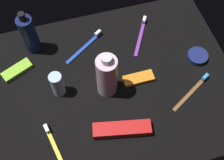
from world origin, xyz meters
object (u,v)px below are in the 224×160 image
Objects in this scene: deodorant_stick at (57,84)px; toothbrush_blue at (86,45)px; toothbrush_yellow at (55,147)px; toothpaste_box_red at (122,129)px; lotion_bottle at (29,34)px; snack_bar_lime at (17,70)px; bodywash_bottle at (107,76)px; toothbrush_brown at (193,90)px; cream_tin_left at (197,56)px; snack_bar_orange at (138,78)px; toothbrush_purple at (141,34)px.

toothbrush_blue is at bearing 50.80° from deodorant_stick.
toothbrush_yellow is 1.01× the size of toothpaste_box_red.
lotion_bottle is at bearing 91.12° from toothbrush_yellow.
toothbrush_blue is 25.69cm from snack_bar_lime.
toothbrush_brown is at bearing -17.63° from bodywash_bottle.
toothbrush_brown and toothbrush_yellow have the same top height.
lotion_bottle is 0.96× the size of bodywash_bottle.
cream_tin_left is at bearing 5.38° from bodywash_bottle.
toothpaste_box_red reaches higher than snack_bar_orange.
deodorant_stick is at bearing -74.43° from lotion_bottle.
toothbrush_yellow is 2.49× the size of cream_tin_left.
toothbrush_brown is (42.52, -11.85, -4.24)cm from deodorant_stick.
toothpaste_box_red is (21.38, -38.72, -6.22)cm from lotion_bottle.
bodywash_bottle is 1.79× the size of snack_bar_lime.
toothbrush_brown is 18.40cm from snack_bar_orange.
toothbrush_brown is 2.27× the size of cream_tin_left.
deodorant_stick is 0.60× the size of toothbrush_brown.
toothbrush_blue is 34.61cm from toothpaste_box_red.
toothbrush_purple is 19.27cm from snack_bar_orange.
lotion_bottle is 58.77cm from cream_tin_left.
toothbrush_brown is (27.06, -8.60, -7.90)cm from bodywash_bottle.
bodywash_bottle is 29.47cm from toothbrush_brown.
deodorant_stick is 0.62× the size of toothbrush_blue.
toothbrush_purple is at bearing -19.72° from snack_bar_lime.
bodywash_bottle reaches higher than deodorant_stick.
toothpaste_box_red reaches higher than cream_tin_left.
lotion_bottle is 12.99cm from snack_bar_lime.
toothpaste_box_red is at bearing -150.77° from cream_tin_left.
toothbrush_brown is 1.04× the size of toothbrush_blue.
toothpaste_box_red reaches higher than toothbrush_purple.
snack_bar_lime is (-28.05, 14.85, -7.76)cm from bodywash_bottle.
toothbrush_blue is at bearing 98.06° from bodywash_bottle.
toothbrush_brown is 1.56× the size of snack_bar_orange.
lotion_bottle is at bearing 146.53° from toothbrush_brown.
toothpaste_box_red is 1.69× the size of snack_bar_lime.
toothpaste_box_red reaches higher than snack_bar_lime.
bodywash_bottle reaches higher than toothbrush_brown.
toothbrush_purple is at bearing -7.01° from lotion_bottle.
deodorant_stick is 0.93× the size of snack_bar_orange.
snack_bar_lime is at bearing 159.69° from snack_bar_orange.
bodywash_bottle is 20.67cm from toothbrush_blue.
toothbrush_purple is 1.56× the size of snack_bar_orange.
snack_bar_orange is at bearing 26.49° from toothbrush_yellow.
toothbrush_purple and toothbrush_blue have the same top height.
deodorant_stick is 17.60cm from snack_bar_lime.
cream_tin_left is at bearing -43.83° from toothbrush_purple.
toothbrush_brown is at bearing -29.38° from snack_bar_orange.
snack_bar_lime is 62.96cm from cream_tin_left.
snack_bar_orange is at bearing -6.10° from deodorant_stick.
toothpaste_box_red is at bearing -61.09° from lotion_bottle.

